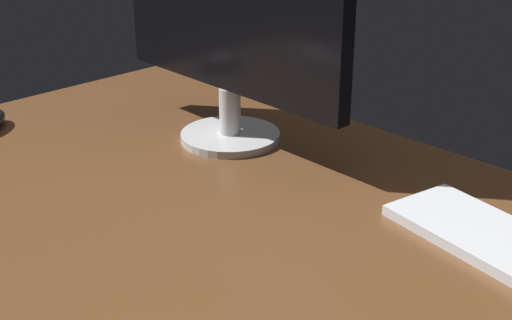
{
  "coord_description": "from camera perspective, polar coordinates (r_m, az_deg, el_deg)",
  "views": [
    {
      "loc": [
        61.58,
        -57.81,
        49.13
      ],
      "look_at": [
        -5.72,
        6.98,
        8.0
      ],
      "focal_mm": 50.92,
      "sensor_mm": 36.0,
      "label": 1
    }
  ],
  "objects": [
    {
      "name": "monitor",
      "position": [
        1.18,
        -2.2,
        12.47
      ],
      "size": [
        50.02,
        17.09,
        43.45
      ],
      "rotation": [
        0.0,
        0.0,
        -0.01
      ],
      "color": "silver",
      "rests_on": "desk"
    },
    {
      "name": "desk",
      "position": [
        0.97,
        -0.63,
        -5.91
      ],
      "size": [
        140.0,
        84.0,
        2.0
      ],
      "primitive_type": "cube",
      "color": "brown",
      "rests_on": "ground"
    }
  ]
}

